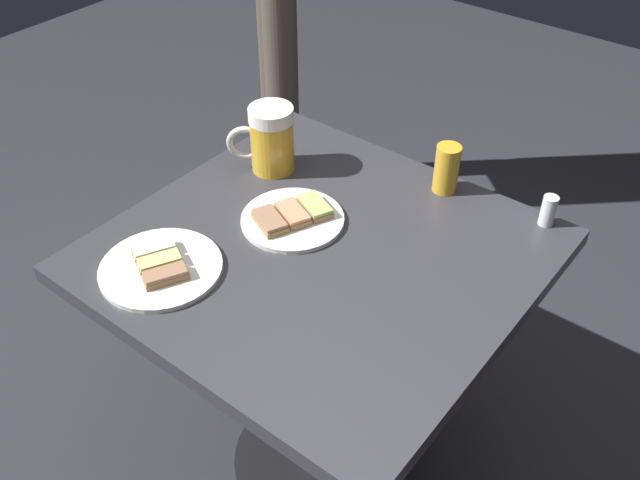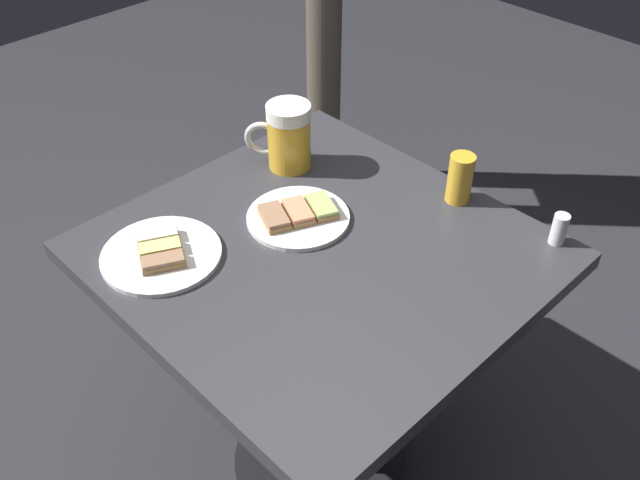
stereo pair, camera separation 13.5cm
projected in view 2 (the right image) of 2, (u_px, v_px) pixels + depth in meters
The scene contains 7 objects.
ground_plane at pixel (320, 459), 1.82m from camera, with size 6.00×6.00×0.00m, color #28282D.
cafe_table at pixel (320, 303), 1.46m from camera, with size 0.76×0.78×0.71m.
plate_near at pixel (298, 216), 1.43m from camera, with size 0.21×0.21×0.03m.
plate_far at pixel (161, 253), 1.34m from camera, with size 0.23×0.23×0.03m.
beer_mug at pixel (287, 136), 1.54m from camera, with size 0.12×0.13×0.15m.
beer_glass_small at pixel (460, 178), 1.46m from camera, with size 0.05×0.05×0.11m, color gold.
salt_shaker at pixel (559, 229), 1.36m from camera, with size 0.03×0.03×0.07m, color silver.
Camera 2 is at (0.73, 0.75, 1.59)m, focal length 39.57 mm.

